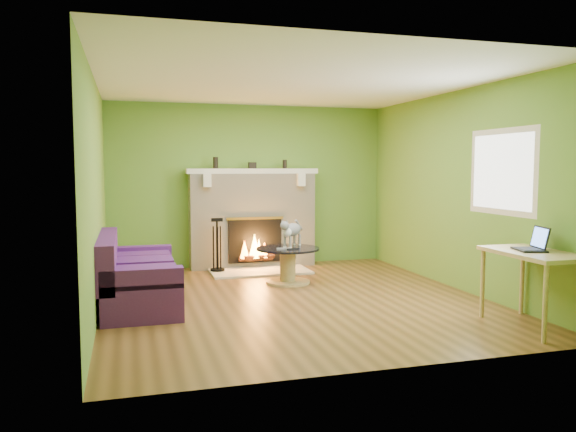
{
  "coord_description": "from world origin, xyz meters",
  "views": [
    {
      "loc": [
        -1.92,
        -6.45,
        1.6
      ],
      "look_at": [
        0.04,
        0.4,
        0.98
      ],
      "focal_mm": 35.0,
      "sensor_mm": 36.0,
      "label": 1
    }
  ],
  "objects_px": {
    "desk": "(534,261)",
    "coffee_table": "(288,263)",
    "cat": "(292,233)",
    "sofa": "(135,278)"
  },
  "relations": [
    {
      "from": "desk",
      "to": "coffee_table",
      "type": "bearing_deg",
      "value": 122.61
    },
    {
      "from": "coffee_table",
      "to": "cat",
      "type": "height_order",
      "value": "cat"
    },
    {
      "from": "sofa",
      "to": "coffee_table",
      "type": "xyz_separation_m",
      "value": [
        2.05,
        0.71,
        -0.04
      ]
    },
    {
      "from": "desk",
      "to": "cat",
      "type": "distance_m",
      "value": 3.27
    },
    {
      "from": "sofa",
      "to": "desk",
      "type": "relative_size",
      "value": 1.77
    },
    {
      "from": "sofa",
      "to": "coffee_table",
      "type": "bearing_deg",
      "value": 19.17
    },
    {
      "from": "sofa",
      "to": "coffee_table",
      "type": "relative_size",
      "value": 2.11
    },
    {
      "from": "sofa",
      "to": "desk",
      "type": "distance_m",
      "value": 4.33
    },
    {
      "from": "sofa",
      "to": "cat",
      "type": "height_order",
      "value": "cat"
    },
    {
      "from": "coffee_table",
      "to": "desk",
      "type": "height_order",
      "value": "desk"
    }
  ]
}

